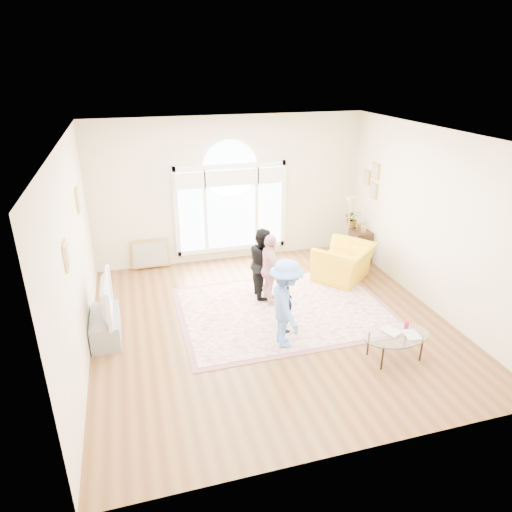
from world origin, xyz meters
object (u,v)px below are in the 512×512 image
object	(u,v)px
tv_console	(106,327)
armchair	(344,262)
coffee_table	(396,336)
area_rug	(284,310)
television	(102,298)

from	to	relation	value
tv_console	armchair	xyz separation A→B (m)	(4.74, 0.96, 0.16)
coffee_table	tv_console	bearing A→B (deg)	154.62
tv_console	area_rug	bearing A→B (deg)	0.85
tv_console	television	world-z (taller)	television
tv_console	armchair	bearing A→B (deg)	11.48
area_rug	armchair	size ratio (longest dim) A/B	3.13
area_rug	tv_console	world-z (taller)	tv_console
coffee_table	television	bearing A→B (deg)	154.59
area_rug	television	distance (m)	3.19
television	coffee_table	world-z (taller)	television
coffee_table	armchair	world-z (taller)	armchair
area_rug	coffee_table	bearing A→B (deg)	-58.06
coffee_table	armchair	size ratio (longest dim) A/B	0.95
area_rug	television	size ratio (longest dim) A/B	3.20
television	armchair	world-z (taller)	television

